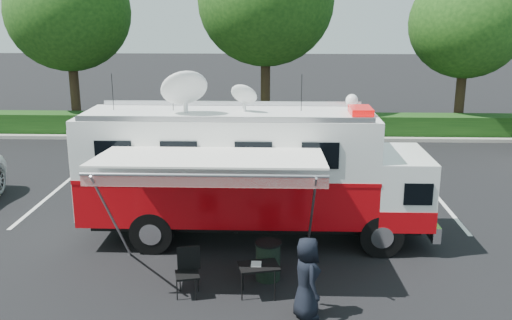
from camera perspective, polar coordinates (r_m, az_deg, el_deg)
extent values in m
plane|color=black|center=(14.63, -0.07, -7.72)|extent=(120.00, 120.00, 0.00)
cube|color=#9E998E|center=(25.36, 9.92, 2.07)|extent=(60.00, 0.35, 0.15)
cube|color=black|center=(26.14, 9.70, 3.41)|extent=(60.00, 1.20, 1.00)
cylinder|color=black|center=(28.35, -17.72, 7.30)|extent=(0.44, 0.44, 4.40)
ellipsoid|color=#14380F|center=(28.14, -18.26, 13.87)|extent=(5.63, 5.63, 5.35)
cylinder|color=black|center=(26.69, 0.95, 8.00)|extent=(0.44, 0.44, 4.80)
ellipsoid|color=#14380F|center=(26.49, 0.98, 15.64)|extent=(6.14, 6.14, 5.84)
cylinder|color=black|center=(28.06, 19.78, 6.64)|extent=(0.44, 0.44, 4.00)
ellipsoid|color=#14380F|center=(27.83, 20.33, 12.67)|extent=(5.12, 5.12, 4.86)
cube|color=silver|center=(18.77, -20.00, -3.44)|extent=(0.12, 5.50, 0.01)
cube|color=silver|center=(17.45, -1.36, -3.88)|extent=(0.12, 5.50, 0.01)
cube|color=silver|center=(18.13, 17.98, -3.91)|extent=(0.12, 5.50, 0.01)
cube|color=black|center=(14.44, -0.07, -5.84)|extent=(8.00, 1.30, 0.28)
cylinder|color=black|center=(13.71, 12.41, -7.38)|extent=(1.02, 0.30, 1.02)
cylinder|color=black|center=(15.59, 11.11, -4.54)|extent=(1.02, 0.30, 1.02)
cylinder|color=black|center=(13.79, -10.40, -7.14)|extent=(1.02, 0.30, 1.02)
cylinder|color=black|center=(15.66, -8.84, -4.34)|extent=(1.02, 0.30, 1.02)
cube|color=silver|center=(14.89, 16.52, -5.64)|extent=(0.19, 2.33, 0.37)
cube|color=white|center=(14.45, 14.09, -2.39)|extent=(1.30, 2.33, 1.58)
cube|color=#AE060C|center=(14.62, 13.95, -4.48)|extent=(1.32, 2.35, 0.51)
cube|color=black|center=(14.51, 16.50, -1.34)|extent=(0.11, 2.03, 0.65)
cube|color=#AE060C|center=(14.24, -2.69, -3.18)|extent=(7.07, 2.33, 1.12)
cube|color=#AE060C|center=(14.08, -2.72, -1.02)|extent=(7.09, 2.35, 0.09)
cube|color=white|center=(13.90, -2.76, 1.74)|extent=(7.07, 2.33, 1.30)
cube|color=silver|center=(13.76, -2.79, 4.53)|extent=(7.07, 2.33, 0.07)
cube|color=#CC0505|center=(13.84, 10.42, 4.91)|extent=(0.51, 0.88, 0.15)
sphere|color=white|center=(14.72, 9.56, 5.91)|extent=(0.32, 0.32, 0.32)
ellipsoid|color=silver|center=(13.64, -7.20, 7.15)|extent=(1.12, 1.12, 0.33)
ellipsoid|color=silver|center=(13.84, -1.21, 6.60)|extent=(0.65, 0.65, 0.19)
cylinder|color=black|center=(14.57, -14.15, 6.58)|extent=(0.02, 0.02, 0.93)
cylinder|color=black|center=(14.23, -8.34, 6.68)|extent=(0.02, 0.02, 0.93)
cylinder|color=black|center=(14.02, 4.58, 6.66)|extent=(0.02, 0.02, 0.93)
cube|color=white|center=(11.66, -4.59, 0.30)|extent=(4.65, 2.23, 0.20)
cube|color=red|center=(10.66, -5.24, -2.07)|extent=(4.65, 0.04, 0.26)
cylinder|color=#B2B2B7|center=(10.61, -5.26, -1.52)|extent=(4.65, 0.07, 0.07)
cylinder|color=#B2B2B7|center=(12.42, -14.11, -5.86)|extent=(0.05, 2.42, 2.68)
cylinder|color=#B2B2B7|center=(11.96, 5.49, -6.26)|extent=(0.05, 2.42, 2.68)
imported|color=black|center=(11.23, 5.01, -15.27)|extent=(0.69, 0.88, 1.59)
cube|color=black|center=(11.58, 0.26, -10.56)|extent=(0.90, 0.72, 0.04)
cylinder|color=black|center=(11.56, -1.42, -12.43)|extent=(0.02, 0.02, 0.65)
cylinder|color=black|center=(11.92, -1.31, -11.52)|extent=(0.02, 0.02, 0.65)
cylinder|color=black|center=(11.54, 1.88, -12.47)|extent=(0.02, 0.02, 0.65)
cylinder|color=black|center=(11.91, 1.89, -11.57)|extent=(0.02, 0.02, 0.65)
cube|color=silver|center=(11.62, 0.02, -10.35)|extent=(0.20, 0.28, 0.01)
cube|color=black|center=(11.74, -6.88, -11.32)|extent=(0.56, 0.56, 0.04)
cube|color=black|center=(11.83, -6.75, -9.70)|extent=(0.46, 0.15, 0.52)
cylinder|color=black|center=(11.71, -7.91, -12.71)|extent=(0.02, 0.02, 0.47)
cylinder|color=black|center=(12.03, -7.61, -11.89)|extent=(0.02, 0.02, 0.47)
cylinder|color=black|center=(11.65, -6.06, -12.79)|extent=(0.02, 0.02, 0.47)
cylinder|color=black|center=(11.98, -5.81, -11.96)|extent=(0.02, 0.02, 0.47)
cylinder|color=black|center=(12.36, 1.21, -10.11)|extent=(0.52, 0.52, 0.81)
cylinder|color=black|center=(12.19, 1.22, -8.31)|extent=(0.57, 0.57, 0.04)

